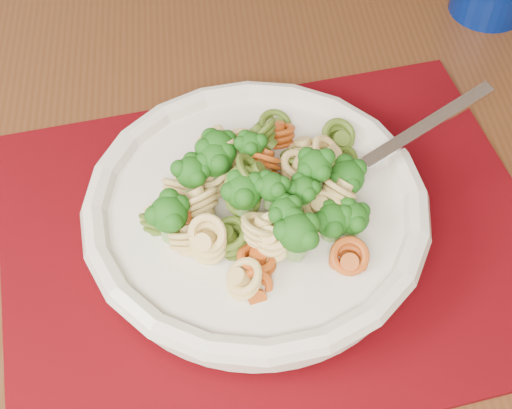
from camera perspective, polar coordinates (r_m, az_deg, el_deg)
name	(u,v)px	position (r m, az deg, el deg)	size (l,w,h in m)	color
dining_table	(194,217)	(0.70, -5.00, -1.01)	(1.62, 1.26, 0.73)	#4A2914
placemat	(273,238)	(0.56, 1.39, -2.71)	(0.42, 0.33, 0.00)	#530308
pasta_bowl	(256,213)	(0.54, 0.00, -0.65)	(0.26, 0.26, 0.05)	silver
pasta_broccoli_heap	(256,200)	(0.53, 0.00, 0.40)	(0.22, 0.22, 0.06)	#E1BE6F
fork	(338,180)	(0.54, 6.55, 1.93)	(0.19, 0.02, 0.01)	silver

